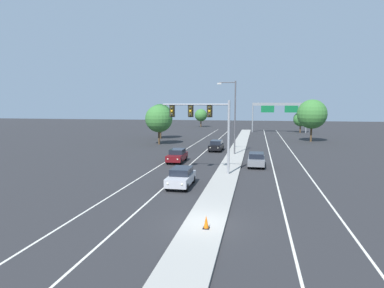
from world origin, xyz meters
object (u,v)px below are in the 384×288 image
car_oncoming_black (216,145)px  tree_far_left_c (160,116)px  tree_far_left_b (201,115)px  car_receding_grey (256,159)px  overhead_signal_mast (205,120)px  tree_far_right_b (301,119)px  street_lamp_median (233,113)px  car_oncoming_darkred (177,155)px  tree_far_left_a (159,119)px  highway_sign_gantry (279,108)px  car_oncoming_silver (181,177)px  traffic_cone_median_nose (206,222)px  tree_far_right_a (312,114)px

car_oncoming_black → tree_far_left_c: size_ratio=0.63×
tree_far_left_b → car_receding_grey: bearing=-75.0°
overhead_signal_mast → tree_far_right_b: bearing=73.8°
street_lamp_median → car_oncoming_darkred: bearing=-131.1°
car_oncoming_black → tree_far_left_a: bearing=150.4°
highway_sign_gantry → tree_far_right_b: size_ratio=2.57×
car_oncoming_darkred → tree_far_left_c: size_ratio=0.63×
car_oncoming_darkred → tree_far_left_c: tree_far_left_c is taller
car_oncoming_silver → car_receding_grey: bearing=59.2°
car_oncoming_silver → car_oncoming_darkred: size_ratio=1.00×
car_oncoming_darkred → highway_sign_gantry: highway_sign_gantry is taller
highway_sign_gantry → tree_far_left_a: bearing=-127.0°
overhead_signal_mast → car_oncoming_silver: 7.03m
car_oncoming_silver → traffic_cone_median_nose: (3.63, -9.51, -0.31)m
tree_far_left_c → highway_sign_gantry: bearing=38.4°
overhead_signal_mast → highway_sign_gantry: 53.84m
tree_far_left_b → street_lamp_median: bearing=-76.0°
overhead_signal_mast → street_lamp_median: street_lamp_median is taller
car_receding_grey → tree_far_left_b: bearing=105.0°
car_receding_grey → tree_far_right_a: tree_far_right_a is taller
overhead_signal_mast → tree_far_right_b: overhead_signal_mast is taller
highway_sign_gantry → car_oncoming_silver: bearing=-101.3°
tree_far_left_a → street_lamp_median: bearing=-35.8°
car_oncoming_black → car_receding_grey: (5.98, -11.83, 0.00)m
overhead_signal_mast → tree_far_right_a: size_ratio=0.91×
car_oncoming_black → tree_far_left_a: tree_far_left_a is taller
car_receding_grey → highway_sign_gantry: highway_sign_gantry is taller
traffic_cone_median_nose → highway_sign_gantry: (7.97, 67.48, 5.66)m
overhead_signal_mast → car_oncoming_black: (-0.99, 17.18, -4.62)m
overhead_signal_mast → tree_far_left_a: 26.26m
tree_far_left_c → tree_far_right_b: (30.14, 20.73, -1.28)m
tree_far_right_a → tree_far_right_b: tree_far_right_a is taller
tree_far_right_b → tree_far_left_c: bearing=-145.5°
street_lamp_median → car_oncoming_black: (-2.75, 3.66, -4.97)m
car_oncoming_black → tree_far_left_b: bearing=102.1°
car_receding_grey → tree_far_left_b: (-17.48, 65.33, 2.87)m
car_oncoming_black → car_oncoming_silver: bearing=-90.7°
tree_far_right_a → car_oncoming_silver: bearing=-113.1°
traffic_cone_median_nose → overhead_signal_mast: bearing=99.1°
tree_far_right_b → car_oncoming_black: bearing=-114.4°
street_lamp_median → tree_far_left_a: 16.90m
car_oncoming_darkred → tree_far_left_a: size_ratio=0.65×
traffic_cone_median_nose → tree_far_left_c: (-16.90, 47.75, 4.14)m
car_oncoming_black → traffic_cone_median_nose: car_oncoming_black is taller
tree_far_right_b → tree_far_left_a: tree_far_left_a is taller
car_oncoming_silver → tree_far_left_b: tree_far_left_b is taller
street_lamp_median → tree_far_left_c: size_ratio=1.41×
tree_far_right_a → tree_far_left_a: (-26.92, -9.64, -0.68)m
overhead_signal_mast → tree_far_left_c: (-14.54, 33.10, -0.80)m
street_lamp_median → tree_far_right_b: 42.69m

